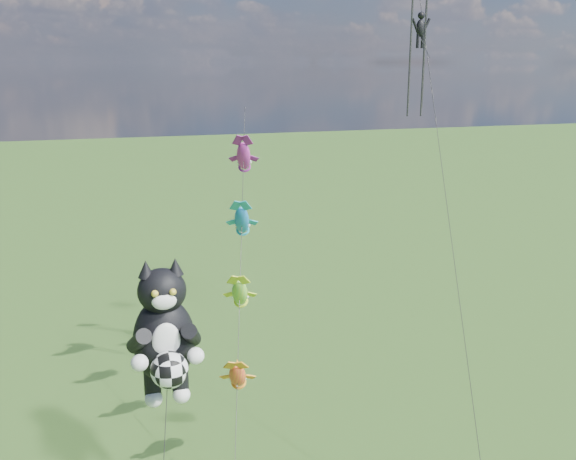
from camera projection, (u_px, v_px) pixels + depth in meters
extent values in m
ellipsoid|color=black|center=(164.00, 340.00, 23.76)|extent=(2.77, 2.51, 3.33)
ellipsoid|color=black|center=(162.00, 291.00, 23.16)|extent=(2.19, 2.09, 1.69)
cone|color=black|center=(146.00, 269.00, 22.79)|extent=(0.74, 0.74, 0.63)
cone|color=black|center=(175.00, 266.00, 23.08)|extent=(0.74, 0.74, 0.63)
ellipsoid|color=white|center=(164.00, 301.00, 22.57)|extent=(0.97, 0.70, 0.60)
ellipsoid|color=white|center=(166.00, 341.00, 22.96)|extent=(1.11, 0.71, 1.38)
sphere|color=gold|center=(155.00, 294.00, 22.33)|extent=(0.25, 0.25, 0.25)
sphere|color=gold|center=(173.00, 292.00, 22.51)|extent=(0.25, 0.25, 0.25)
sphere|color=white|center=(140.00, 363.00, 22.54)|extent=(0.63, 0.63, 0.63)
sphere|color=white|center=(196.00, 356.00, 23.09)|extent=(0.63, 0.63, 0.63)
sphere|color=white|center=(154.00, 399.00, 24.04)|extent=(0.67, 0.67, 0.67)
sphere|color=white|center=(181.00, 395.00, 24.33)|extent=(0.67, 0.67, 0.67)
sphere|color=white|center=(169.00, 370.00, 22.59)|extent=(1.34, 1.34, 1.34)
cylinder|color=black|center=(240.00, 279.00, 32.13)|extent=(4.33, 15.25, 15.97)
ellipsoid|color=red|center=(237.00, 375.00, 29.65)|extent=(1.32, 2.28, 2.16)
ellipsoid|color=green|center=(240.00, 293.00, 31.75)|extent=(1.32, 2.28, 2.16)
ellipsoid|color=blue|center=(242.00, 220.00, 33.85)|extent=(1.32, 2.28, 2.16)
ellipsoid|color=#D833A3|center=(244.00, 156.00, 35.95)|extent=(1.32, 2.28, 2.16)
cylinder|color=black|center=(450.00, 232.00, 29.22)|extent=(4.39, 16.53, 22.00)
cylinder|color=black|center=(411.00, 33.00, 32.12)|extent=(0.08, 0.08, 8.58)
cylinder|color=black|center=(423.00, 34.00, 32.32)|extent=(0.08, 0.08, 8.58)
cylinder|color=black|center=(412.00, 25.00, 34.96)|extent=(0.08, 0.08, 9.41)
cylinder|color=black|center=(424.00, 25.00, 35.18)|extent=(0.08, 0.08, 9.41)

